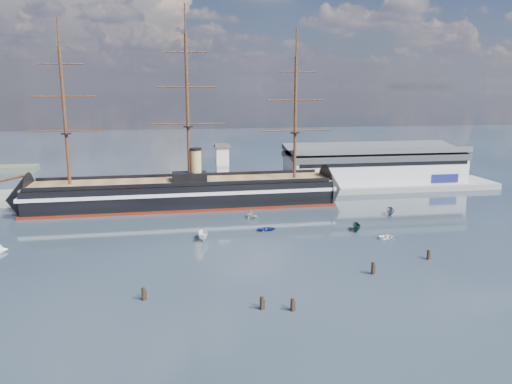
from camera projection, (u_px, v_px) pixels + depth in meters
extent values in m
plane|color=black|center=(224.00, 222.00, 131.75)|extent=(600.00, 600.00, 0.00)
cube|color=slate|center=(243.00, 193.00, 168.10)|extent=(180.00, 18.00, 2.00)
cube|color=#B7BABC|center=(374.00, 167.00, 178.24)|extent=(62.00, 20.00, 10.00)
cube|color=#3F4247|center=(374.00, 151.00, 177.08)|extent=(63.00, 21.00, 2.00)
cube|color=silver|center=(222.00, 169.00, 162.21)|extent=(4.00, 4.00, 14.00)
cube|color=#3F4247|center=(222.00, 146.00, 160.66)|extent=(5.00, 5.00, 1.00)
cube|color=black|center=(183.00, 193.00, 148.59)|extent=(88.29, 17.65, 7.00)
cube|color=silver|center=(183.00, 189.00, 148.34)|extent=(90.29, 17.93, 1.00)
cube|color=#59170B|center=(184.00, 205.00, 149.34)|extent=(90.29, 17.89, 0.90)
cone|color=black|center=(18.00, 200.00, 141.16)|extent=(14.29, 15.94, 15.68)
cone|color=black|center=(333.00, 189.00, 156.14)|extent=(11.29, 15.88, 15.68)
cube|color=brown|center=(183.00, 181.00, 147.84)|extent=(88.26, 16.37, 0.40)
cube|color=black|center=(189.00, 177.00, 147.87)|extent=(10.11, 6.19, 2.50)
cylinder|color=tan|center=(196.00, 165.00, 147.47)|extent=(3.20, 3.20, 9.00)
cylinder|color=#381E0F|center=(65.00, 117.00, 138.71)|extent=(0.90, 0.90, 38.00)
cylinder|color=#381E0F|center=(188.00, 109.00, 143.77)|extent=(0.90, 0.90, 42.00)
cylinder|color=#381E0F|center=(295.00, 118.00, 149.55)|extent=(0.90, 0.90, 36.00)
imported|color=white|center=(203.00, 240.00, 116.62)|extent=(6.67, 2.52, 2.66)
imported|color=navy|center=(267.00, 231.00, 124.25)|extent=(1.38, 2.98, 1.35)
imported|color=#15362A|center=(357.00, 231.00, 124.08)|extent=(5.83, 3.32, 2.20)
imported|color=beige|center=(252.00, 218.00, 135.80)|extent=(6.79, 5.81, 2.32)
imported|color=white|center=(388.00, 239.00, 117.56)|extent=(1.46, 2.95, 1.32)
imported|color=slate|center=(390.00, 215.00, 139.37)|extent=(6.45, 3.86, 2.43)
cylinder|color=black|center=(144.00, 300.00, 83.82)|extent=(0.64, 0.64, 2.95)
cylinder|color=black|center=(292.00, 311.00, 79.78)|extent=(0.64, 0.64, 2.83)
cylinder|color=black|center=(373.00, 274.00, 95.36)|extent=(0.64, 0.64, 3.16)
cylinder|color=black|center=(428.00, 259.00, 103.52)|extent=(0.64, 0.64, 2.74)
cylinder|color=black|center=(262.00, 309.00, 80.28)|extent=(0.64, 0.64, 2.91)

